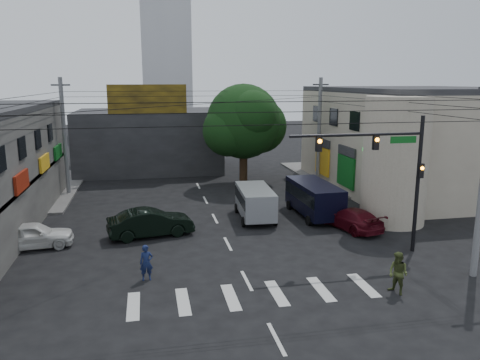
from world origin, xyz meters
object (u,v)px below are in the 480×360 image
object	(u,v)px
utility_pole_far_right	(319,132)
pedestrian_olive	(398,273)
street_tree	(243,122)
utility_pole_far_left	(65,137)
traffic_gantry	(390,163)
dark_sedan	(151,223)
traffic_officer	(146,263)
silver_minivan	(255,204)
maroon_sedan	(351,219)
navy_van	(314,200)
white_compact	(32,235)

from	to	relation	value
utility_pole_far_right	pedestrian_olive	world-z (taller)	utility_pole_far_right
street_tree	pedestrian_olive	size ratio (longest dim) A/B	4.72
street_tree	utility_pole_far_right	world-z (taller)	utility_pole_far_right
utility_pole_far_left	traffic_gantry	bearing A→B (deg)	-42.86
utility_pole_far_left	dark_sedan	bearing A→B (deg)	-61.74
pedestrian_olive	traffic_officer	bearing A→B (deg)	-132.80
utility_pole_far_right	silver_minivan	xyz separation A→B (m)	(-7.90, -9.54, -3.57)
street_tree	maroon_sedan	distance (m)	15.12
navy_van	pedestrian_olive	xyz separation A→B (m)	(-0.58, -11.84, -0.21)
traffic_gantry	dark_sedan	size ratio (longest dim) A/B	1.40
navy_van	pedestrian_olive	world-z (taller)	navy_van
utility_pole_far_left	silver_minivan	size ratio (longest dim) A/B	1.88
utility_pole_far_right	traffic_officer	distance (m)	23.70
silver_minivan	navy_van	bearing A→B (deg)	-89.08
utility_pole_far_right	white_compact	size ratio (longest dim) A/B	2.08
traffic_gantry	white_compact	size ratio (longest dim) A/B	1.63
traffic_gantry	maroon_sedan	distance (m)	5.92
dark_sedan	white_compact	size ratio (longest dim) A/B	1.16
utility_pole_far_left	silver_minivan	xyz separation A→B (m)	(13.10, -9.54, -3.57)
street_tree	navy_van	size ratio (longest dim) A/B	1.52
utility_pole_far_left	utility_pole_far_right	world-z (taller)	same
traffic_officer	street_tree	bearing A→B (deg)	60.04
street_tree	traffic_officer	distance (m)	21.30
dark_sedan	silver_minivan	world-z (taller)	silver_minivan
silver_minivan	traffic_officer	xyz separation A→B (m)	(-7.04, -8.46, -0.20)
traffic_gantry	pedestrian_olive	world-z (taller)	traffic_gantry
dark_sedan	silver_minivan	xyz separation A→B (m)	(6.77, 2.23, 0.22)
white_compact	silver_minivan	xyz separation A→B (m)	(13.10, 3.00, 0.30)
utility_pole_far_left	silver_minivan	distance (m)	16.59
traffic_gantry	pedestrian_olive	xyz separation A→B (m)	(-1.81, -4.53, -3.91)
silver_minivan	utility_pole_far_right	bearing A→B (deg)	-36.41
street_tree	navy_van	bearing A→B (deg)	-76.35
street_tree	pedestrian_olive	xyz separation A→B (m)	(2.02, -22.54, -4.55)
street_tree	dark_sedan	size ratio (longest dim) A/B	1.70
utility_pole_far_left	white_compact	distance (m)	13.12
pedestrian_olive	navy_van	bearing A→B (deg)	153.07
street_tree	navy_van	distance (m)	11.83
white_compact	street_tree	bearing A→B (deg)	-53.03
traffic_gantry	utility_pole_far_right	distance (m)	17.21
navy_van	traffic_gantry	bearing A→B (deg)	-171.83
utility_pole_far_left	navy_van	size ratio (longest dim) A/B	1.61
traffic_gantry	traffic_officer	size ratio (longest dim) A/B	4.35
navy_van	white_compact	bearing A→B (deg)	98.08
traffic_officer	pedestrian_olive	distance (m)	11.04
street_tree	silver_minivan	distance (m)	11.52
dark_sedan	white_compact	bearing A→B (deg)	86.60
silver_minivan	street_tree	bearing A→B (deg)	-4.35
white_compact	maroon_sedan	xyz separation A→B (m)	(18.36, -0.27, -0.07)
dark_sedan	traffic_officer	xyz separation A→B (m)	(-0.27, -6.23, 0.02)
traffic_gantry	dark_sedan	bearing A→B (deg)	156.42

